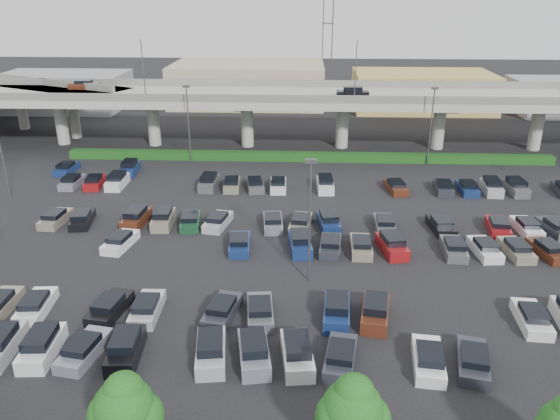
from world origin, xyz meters
The scene contains 8 objects.
ground centered at (0.00, 0.00, 0.00)m, with size 280.00×280.00×0.00m, color black.
overpass centered at (-0.21, 32.00, 6.97)m, with size 150.00×13.00×15.80m.
hedge centered at (0.00, 25.00, 0.55)m, with size 66.00×1.60×1.10m, color #184113.
tree_row centered at (0.70, -26.53, 3.52)m, with size 65.07×3.66×5.94m.
parked_cars centered at (-0.54, -3.87, 0.62)m, with size 62.97×41.59×1.67m.
light_poles centered at (-4.13, 2.00, 6.24)m, with size 66.90×48.38×10.30m.
distant_buildings centered at (12.38, 61.81, 3.74)m, with size 138.00×24.00×9.00m.
comm_tower centered at (4.00, 74.00, 15.61)m, with size 2.40×2.40×30.00m.
Camera 1 is at (-0.53, -46.98, 22.21)m, focal length 35.00 mm.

